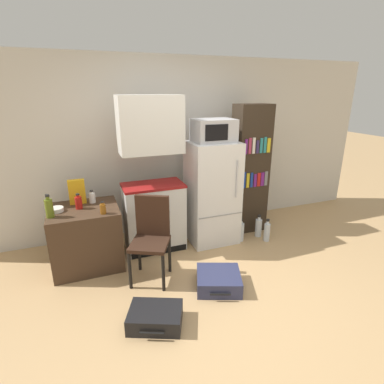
{
  "coord_description": "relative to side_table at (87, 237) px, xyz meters",
  "views": [
    {
      "loc": [
        -1.24,
        -2.23,
        2.05
      ],
      "look_at": [
        -0.07,
        0.85,
        0.92
      ],
      "focal_mm": 28.0,
      "sensor_mm": 36.0,
      "label": 1
    }
  ],
  "objects": [
    {
      "name": "bookshelf",
      "position": [
        2.34,
        0.19,
        0.57
      ],
      "size": [
        0.5,
        0.32,
        1.87
      ],
      "color": "#2D2319",
      "rests_on": "ground_plane"
    },
    {
      "name": "bottle_olive_oil",
      "position": [
        -0.34,
        -0.15,
        0.48
      ],
      "size": [
        0.08,
        0.08,
        0.26
      ],
      "color": "#566619",
      "rests_on": "side_table"
    },
    {
      "name": "bottle_ketchup_red",
      "position": [
        -0.04,
        0.01,
        0.45
      ],
      "size": [
        0.08,
        0.08,
        0.18
      ],
      "color": "#AD1914",
      "rests_on": "side_table"
    },
    {
      "name": "side_table",
      "position": [
        0.0,
        0.0,
        0.0
      ],
      "size": [
        0.79,
        0.7,
        0.74
      ],
      "color": "#422D1E",
      "rests_on": "ground_plane"
    },
    {
      "name": "kitchen_hutch",
      "position": [
        0.87,
        0.13,
        0.56
      ],
      "size": [
        0.78,
        0.45,
        2.0
      ],
      "color": "silver",
      "rests_on": "ground_plane"
    },
    {
      "name": "water_bottle_back",
      "position": [
        2.05,
        -0.13,
        -0.23
      ],
      "size": [
        0.1,
        0.1,
        0.34
      ],
      "color": "silver",
      "rests_on": "ground_plane"
    },
    {
      "name": "water_bottle_middle",
      "position": [
        2.37,
        -0.1,
        -0.23
      ],
      "size": [
        0.09,
        0.09,
        0.34
      ],
      "color": "silver",
      "rests_on": "ground_plane"
    },
    {
      "name": "bowl",
      "position": [
        -0.29,
        0.01,
        0.39
      ],
      "size": [
        0.16,
        0.16,
        0.04
      ],
      "color": "silver",
      "rests_on": "side_table"
    },
    {
      "name": "wall_back",
      "position": [
        1.48,
        0.75,
        0.89
      ],
      "size": [
        6.4,
        0.1,
        2.51
      ],
      "color": "beige",
      "rests_on": "ground_plane"
    },
    {
      "name": "chair",
      "position": [
        0.68,
        -0.51,
        0.19
      ],
      "size": [
        0.54,
        0.54,
        0.95
      ],
      "rotation": [
        0.0,
        0.0,
        -0.47
      ],
      "color": "black",
      "rests_on": "ground_plane"
    },
    {
      "name": "ground_plane",
      "position": [
        1.28,
        -1.25,
        -0.37
      ],
      "size": [
        24.0,
        24.0,
        0.0
      ],
      "primitive_type": "plane",
      "color": "tan"
    },
    {
      "name": "microwave",
      "position": [
        1.68,
        0.06,
        1.19
      ],
      "size": [
        0.53,
        0.4,
        0.29
      ],
      "color": "#B7B7BC",
      "rests_on": "refrigerator"
    },
    {
      "name": "refrigerator",
      "position": [
        1.68,
        0.07,
        0.34
      ],
      "size": [
        0.65,
        0.59,
        1.41
      ],
      "color": "white",
      "rests_on": "ground_plane"
    },
    {
      "name": "suitcase_small_flat",
      "position": [
        0.52,
        -1.29,
        -0.29
      ],
      "size": [
        0.58,
        0.51,
        0.16
      ],
      "rotation": [
        0.0,
        0.0,
        -0.4
      ],
      "color": "black",
      "rests_on": "ground_plane"
    },
    {
      "name": "bottle_milk_white",
      "position": [
        0.12,
        0.16,
        0.44
      ],
      "size": [
        0.08,
        0.08,
        0.16
      ],
      "color": "white",
      "rests_on": "side_table"
    },
    {
      "name": "suitcase_large_flat",
      "position": [
        1.3,
        -0.99,
        -0.29
      ],
      "size": [
        0.59,
        0.58,
        0.17
      ],
      "rotation": [
        0.0,
        0.0,
        -0.37
      ],
      "color": "navy",
      "rests_on": "ground_plane"
    },
    {
      "name": "bottle_amber_beer",
      "position": [
        0.21,
        -0.25,
        0.43
      ],
      "size": [
        0.07,
        0.07,
        0.14
      ],
      "color": "brown",
      "rests_on": "side_table"
    },
    {
      "name": "water_bottle_front",
      "position": [
        2.4,
        -0.27,
        -0.23
      ],
      "size": [
        0.09,
        0.09,
        0.33
      ],
      "color": "silver",
      "rests_on": "ground_plane"
    },
    {
      "name": "cereal_box",
      "position": [
        -0.05,
        0.19,
        0.52
      ],
      "size": [
        0.19,
        0.07,
        0.3
      ],
      "color": "gold",
      "rests_on": "side_table"
    }
  ]
}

